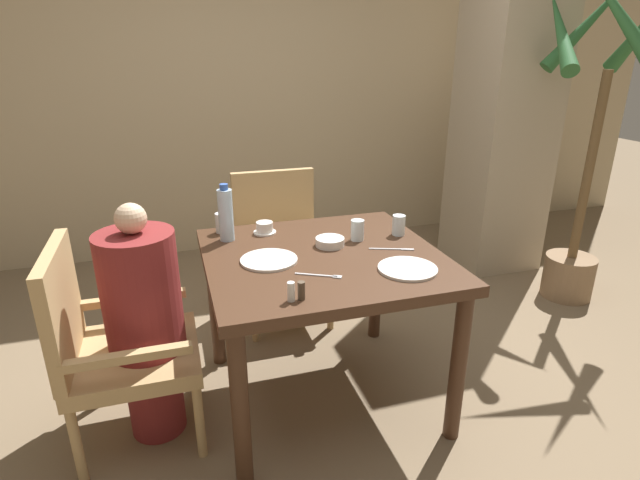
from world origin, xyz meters
name	(u,v)px	position (x,y,z in m)	size (l,w,h in m)	color
ground_plane	(323,394)	(0.00, 0.00, 0.00)	(16.00, 16.00, 0.00)	#7A664C
wall_back	(241,81)	(0.00, 2.22, 1.40)	(8.00, 0.06, 2.80)	tan
pillar_stone	(508,91)	(1.82, 1.26, 1.35)	(0.59, 0.59, 2.70)	tan
dining_table	(323,275)	(0.00, 0.00, 0.66)	(1.05, 1.01, 0.77)	#422819
chair_left_side	(111,341)	(-0.94, 0.00, 0.49)	(0.54, 0.54, 0.92)	tan
diner_in_left_chair	(145,322)	(-0.79, 0.00, 0.55)	(0.32, 0.32, 1.08)	maroon
chair_far_side	(280,242)	(0.00, 0.92, 0.49)	(0.54, 0.54, 0.92)	tan
potted_palm	(592,147)	(1.96, 0.53, 1.06)	(0.85, 0.88, 2.23)	#896B4C
plate_main_left	(408,269)	(0.29, -0.27, 0.77)	(0.25, 0.25, 0.01)	white
plate_main_right	(269,260)	(-0.25, -0.01, 0.77)	(0.25, 0.25, 0.01)	white
teacup_with_saucer	(265,228)	(-0.20, 0.35, 0.80)	(0.11, 0.11, 0.06)	white
bowl_small	(330,242)	(0.06, 0.09, 0.79)	(0.14, 0.14, 0.04)	white
water_bottle	(226,214)	(-0.39, 0.31, 0.90)	(0.07, 0.07, 0.28)	silver
glass_tall_near	(222,223)	(-0.40, 0.43, 0.82)	(0.06, 0.06, 0.10)	silver
glass_tall_mid	(399,225)	(0.44, 0.13, 0.82)	(0.06, 0.06, 0.10)	silver
glass_tall_far	(357,230)	(0.21, 0.12, 0.82)	(0.06, 0.06, 0.10)	silver
salt_shaker	(291,292)	(-0.25, -0.39, 0.81)	(0.03, 0.03, 0.08)	white
pepper_shaker	(301,291)	(-0.21, -0.39, 0.80)	(0.03, 0.03, 0.07)	#4C3D2D
fork_beside_plate	(323,276)	(-0.07, -0.23, 0.77)	(0.18, 0.11, 0.00)	silver
knife_beside_plate	(394,249)	(0.33, -0.04, 0.77)	(0.20, 0.08, 0.00)	silver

